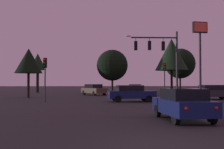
% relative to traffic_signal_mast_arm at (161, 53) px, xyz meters
% --- Properties ---
extents(ground_plane, '(168.00, 168.00, 0.00)m').
position_rel_traffic_signal_mast_arm_xyz_m(ground_plane, '(-4.52, 6.24, -4.70)').
color(ground_plane, black).
rests_on(ground_plane, ground).
extents(traffic_signal_mast_arm, '(5.22, 0.38, 6.84)m').
position_rel_traffic_signal_mast_arm_xyz_m(traffic_signal_mast_arm, '(0.00, 0.00, 0.00)').
color(traffic_signal_mast_arm, '#232326').
rests_on(traffic_signal_mast_arm, ground).
extents(traffic_light_corner_left, '(0.31, 0.36, 3.99)m').
position_rel_traffic_signal_mast_arm_xyz_m(traffic_light_corner_left, '(1.46, 4.37, -1.87)').
color(traffic_light_corner_left, '#232326').
rests_on(traffic_light_corner_left, ground).
extents(traffic_light_corner_right, '(0.31, 0.36, 3.99)m').
position_rel_traffic_signal_mast_arm_xyz_m(traffic_light_corner_right, '(-10.99, -1.71, -1.86)').
color(traffic_light_corner_right, '#232326').
rests_on(traffic_light_corner_right, ground).
extents(car_nearside_lane, '(2.12, 4.13, 1.52)m').
position_rel_traffic_signal_mast_arm_xyz_m(car_nearside_lane, '(-2.20, -13.33, -3.91)').
color(car_nearside_lane, '#0F1947').
rests_on(car_nearside_lane, ground).
extents(car_crossing_left, '(4.49, 2.23, 1.52)m').
position_rel_traffic_signal_mast_arm_xyz_m(car_crossing_left, '(-3.16, -1.33, -3.91)').
color(car_crossing_left, '#0F1947').
rests_on(car_crossing_left, ground).
extents(car_crossing_right, '(4.69, 1.99, 1.52)m').
position_rel_traffic_signal_mast_arm_xyz_m(car_crossing_right, '(5.60, 1.11, -3.91)').
color(car_crossing_right, '#232328').
rests_on(car_crossing_right, ground).
extents(car_far_lane, '(3.74, 4.56, 1.52)m').
position_rel_traffic_signal_mast_arm_xyz_m(car_far_lane, '(-6.78, 10.87, -3.91)').
color(car_far_lane, '#473828').
rests_on(car_far_lane, ground).
extents(car_parked_lot, '(2.71, 4.74, 1.52)m').
position_rel_traffic_signal_mast_arm_xyz_m(car_parked_lot, '(-1.24, 9.13, -3.91)').
color(car_parked_lot, '#473828').
rests_on(car_parked_lot, ground).
extents(store_sign_illuminated, '(1.42, 0.45, 7.31)m').
position_rel_traffic_signal_mast_arm_xyz_m(store_sign_illuminated, '(3.06, -2.23, 0.62)').
color(store_sign_illuminated, '#232326').
rests_on(store_sign_illuminated, ground).
extents(tree_behind_sign, '(5.34, 5.34, 7.37)m').
position_rel_traffic_signal_mast_arm_xyz_m(tree_behind_sign, '(-3.75, 19.53, -0.02)').
color(tree_behind_sign, black).
rests_on(tree_behind_sign, ground).
extents(tree_left_far, '(5.36, 5.36, 8.96)m').
position_rel_traffic_signal_mast_arm_xyz_m(tree_left_far, '(5.86, 17.04, 1.63)').
color(tree_left_far, black).
rests_on(tree_left_far, ground).
extents(tree_center_horizon, '(5.73, 5.73, 8.19)m').
position_rel_traffic_signal_mast_arm_xyz_m(tree_center_horizon, '(9.39, 23.74, 0.61)').
color(tree_center_horizon, black).
rests_on(tree_center_horizon, ground).
extents(tree_right_cluster, '(2.91, 2.91, 6.79)m').
position_rel_traffic_signal_mast_arm_xyz_m(tree_right_cluster, '(-16.67, 20.77, 0.54)').
color(tree_right_cluster, black).
rests_on(tree_right_cluster, ground).
extents(tree_lot_edge, '(3.19, 3.19, 5.75)m').
position_rel_traffic_signal_mast_arm_xyz_m(tree_lot_edge, '(-14.30, 5.51, -0.43)').
color(tree_lot_edge, black).
rests_on(tree_lot_edge, ground).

